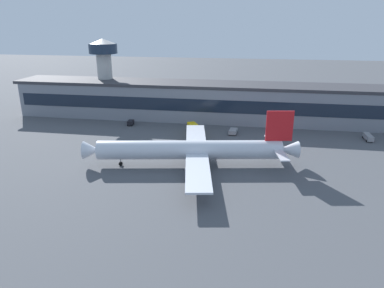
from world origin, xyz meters
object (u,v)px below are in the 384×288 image
object	(u,v)px
airliner	(193,150)
baggage_tug	(131,122)
control_tower	(104,68)
pushback_tractor	(233,131)
belt_loader	(368,137)
fuel_truck	(194,128)

from	to	relation	value
airliner	baggage_tug	distance (m)	47.67
airliner	control_tower	size ratio (longest dim) A/B	1.90
baggage_tug	pushback_tractor	bearing A→B (deg)	-6.76
airliner	pushback_tractor	world-z (taller)	airliner
belt_loader	baggage_tug	world-z (taller)	belt_loader
airliner	fuel_truck	bearing A→B (deg)	98.85
fuel_truck	belt_loader	xyz separation A→B (m)	(59.92, 2.61, -0.73)
pushback_tractor	fuel_truck	world-z (taller)	fuel_truck
control_tower	belt_loader	size ratio (longest dim) A/B	4.91
airliner	baggage_tug	bearing A→B (deg)	130.39
belt_loader	fuel_truck	bearing A→B (deg)	-177.51
control_tower	baggage_tug	world-z (taller)	control_tower
airliner	baggage_tug	size ratio (longest dim) A/B	15.88
pushback_tractor	baggage_tug	size ratio (longest dim) A/B	1.33
airliner	baggage_tug	world-z (taller)	airliner
airliner	fuel_truck	distance (m)	30.28
fuel_truck	baggage_tug	distance (m)	26.95
control_tower	baggage_tug	bearing A→B (deg)	-46.70
airliner	belt_loader	size ratio (longest dim) A/B	9.30
airliner	belt_loader	distance (m)	64.17
pushback_tractor	belt_loader	xyz separation A→B (m)	(45.89, 0.95, 0.10)
airliner	fuel_truck	world-z (taller)	airliner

